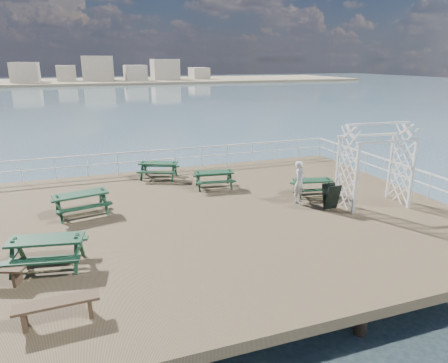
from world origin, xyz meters
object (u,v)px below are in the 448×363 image
picnic_table_d (47,246)px  picnic_table_e (313,184)px  picnic_table_a (81,199)px  trellis_arbor (374,169)px  person (300,182)px  flat_bench_near (57,306)px  picnic_table_c (214,176)px  picnic_table_b (159,167)px

picnic_table_d → picnic_table_e: picnic_table_d is taller
picnic_table_a → picnic_table_d: 3.96m
trellis_arbor → person: size_ratio=1.93×
picnic_table_e → trellis_arbor: size_ratio=0.55×
trellis_arbor → flat_bench_near: bearing=-156.4°
picnic_table_e → picnic_table_a: bearing=-175.2°
picnic_table_c → picnic_table_e: bearing=-25.6°
picnic_table_d → person: bearing=24.7°
picnic_table_e → picnic_table_c: bearing=157.1°
picnic_table_a → picnic_table_e: size_ratio=1.21×
picnic_table_e → flat_bench_near: bearing=-139.7°
trellis_arbor → picnic_table_c: bearing=145.9°
picnic_table_b → person: person is taller
picnic_table_e → flat_bench_near: (-9.87, -5.65, -0.11)m
flat_bench_near → picnic_table_e: bearing=27.3°
flat_bench_near → picnic_table_a: bearing=82.5°
picnic_table_d → trellis_arbor: (11.79, 1.07, 0.85)m
picnic_table_b → trellis_arbor: (7.25, -6.57, 0.89)m
picnic_table_b → trellis_arbor: trellis_arbor is taller
picnic_table_a → flat_bench_near: bearing=-106.4°
picnic_table_e → flat_bench_near: size_ratio=1.00×
picnic_table_d → person: (9.24, 2.31, 0.24)m
flat_bench_near → picnic_table_b: bearing=65.5°
person → picnic_table_d: bearing=154.3°
picnic_table_c → person: size_ratio=1.12×
picnic_table_a → picnic_table_e: bearing=-17.1°
picnic_table_a → picnic_table_b: bearing=35.1°
picnic_table_b → picnic_table_d: picnic_table_d is taller
picnic_table_e → trellis_arbor: bearing=-39.1°
picnic_table_b → picnic_table_d: 8.90m
picnic_table_d → flat_bench_near: (0.35, -2.74, -0.23)m
picnic_table_a → trellis_arbor: bearing=-25.7°
picnic_table_c → picnic_table_b: bearing=139.1°
picnic_table_a → picnic_table_d: bearing=-115.0°
picnic_table_d → picnic_table_c: bearing=49.4°
picnic_table_c → picnic_table_d: size_ratio=0.85×
picnic_table_a → person: (8.31, -1.53, 0.25)m
picnic_table_c → flat_bench_near: size_ratio=1.06×
trellis_arbor → person: 2.90m
person → picnic_table_c: bearing=91.7°
picnic_table_c → trellis_arbor: bearing=-31.4°
picnic_table_a → picnic_table_c: picnic_table_a is taller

